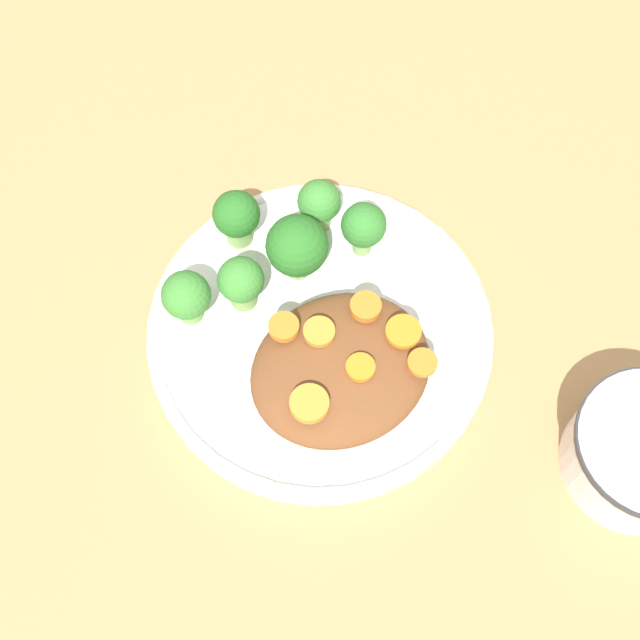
% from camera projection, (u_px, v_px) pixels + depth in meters
% --- Properties ---
extents(ground_plane, '(4.00, 4.00, 0.00)m').
position_uv_depth(ground_plane, '(320.00, 338.00, 0.65)').
color(ground_plane, tan).
extents(plate, '(0.25, 0.25, 0.02)m').
position_uv_depth(plate, '(320.00, 332.00, 0.64)').
color(plate, white).
rests_on(plate, ground_plane).
extents(stew_mound, '(0.13, 0.11, 0.03)m').
position_uv_depth(stew_mound, '(341.00, 369.00, 0.61)').
color(stew_mound, brown).
rests_on(stew_mound, plate).
extents(broccoli_floret_0, '(0.03, 0.03, 0.05)m').
position_uv_depth(broccoli_floret_0, '(241.00, 282.00, 0.62)').
color(broccoli_floret_0, '#759E51').
rests_on(broccoli_floret_0, plate).
extents(broccoli_floret_1, '(0.03, 0.03, 0.05)m').
position_uv_depth(broccoli_floret_1, '(363.00, 227.00, 0.64)').
color(broccoli_floret_1, '#7FA85B').
rests_on(broccoli_floret_1, plate).
extents(broccoli_floret_2, '(0.03, 0.03, 0.05)m').
position_uv_depth(broccoli_floret_2, '(237.00, 217.00, 0.64)').
color(broccoli_floret_2, '#7FA85B').
rests_on(broccoli_floret_2, plate).
extents(broccoli_floret_3, '(0.04, 0.04, 0.06)m').
position_uv_depth(broccoli_floret_3, '(297.00, 247.00, 0.63)').
color(broccoli_floret_3, '#7FA85B').
rests_on(broccoli_floret_3, plate).
extents(broccoli_floret_4, '(0.03, 0.03, 0.05)m').
position_uv_depth(broccoli_floret_4, '(319.00, 203.00, 0.65)').
color(broccoli_floret_4, '#759E51').
rests_on(broccoli_floret_4, plate).
extents(broccoli_floret_5, '(0.03, 0.03, 0.05)m').
position_uv_depth(broccoli_floret_5, '(187.00, 297.00, 0.62)').
color(broccoli_floret_5, '#759E51').
rests_on(broccoli_floret_5, plate).
extents(carrot_slice_0, '(0.02, 0.02, 0.01)m').
position_uv_depth(carrot_slice_0, '(366.00, 307.00, 0.61)').
color(carrot_slice_0, orange).
rests_on(carrot_slice_0, stew_mound).
extents(carrot_slice_1, '(0.03, 0.03, 0.01)m').
position_uv_depth(carrot_slice_1, '(309.00, 404.00, 0.58)').
color(carrot_slice_1, orange).
rests_on(carrot_slice_1, stew_mound).
extents(carrot_slice_2, '(0.02, 0.02, 0.00)m').
position_uv_depth(carrot_slice_2, '(354.00, 371.00, 0.59)').
color(carrot_slice_2, orange).
rests_on(carrot_slice_2, stew_mound).
extents(carrot_slice_3, '(0.02, 0.02, 0.00)m').
position_uv_depth(carrot_slice_3, '(319.00, 332.00, 0.60)').
color(carrot_slice_3, orange).
rests_on(carrot_slice_3, stew_mound).
extents(carrot_slice_4, '(0.02, 0.02, 0.00)m').
position_uv_depth(carrot_slice_4, '(403.00, 331.00, 0.60)').
color(carrot_slice_4, orange).
rests_on(carrot_slice_4, stew_mound).
extents(carrot_slice_5, '(0.02, 0.02, 0.00)m').
position_uv_depth(carrot_slice_5, '(422.00, 363.00, 0.59)').
color(carrot_slice_5, orange).
rests_on(carrot_slice_5, stew_mound).
extents(carrot_slice_6, '(0.02, 0.02, 0.01)m').
position_uv_depth(carrot_slice_6, '(283.00, 326.00, 0.60)').
color(carrot_slice_6, orange).
rests_on(carrot_slice_6, stew_mound).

